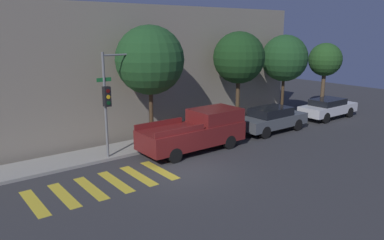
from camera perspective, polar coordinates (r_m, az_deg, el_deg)
The scene contains 12 objects.
ground_plane at distance 16.36m, azimuth -0.98°, elevation -7.82°, with size 60.00×60.00×0.00m, color #333335.
sidewalk at distance 19.71m, azimuth -8.34°, elevation -3.98°, with size 26.00×2.07×0.14m, color gray.
building_row at distance 22.92m, azimuth -14.14°, elevation 7.37°, with size 26.00×6.00×7.31m, color gray.
crosswalk at distance 15.40m, azimuth -13.35°, elevation -9.60°, with size 5.69×2.60×0.00m.
traffic_light_pole at distance 17.49m, azimuth -11.98°, elevation 4.64°, with size 2.06×0.56×5.02m.
pickup_truck at distance 18.95m, azimuth 0.78°, elevation -1.63°, with size 5.52×2.08×1.98m.
sedan_near_corner at distance 22.85m, azimuth 12.04°, elevation 0.19°, with size 4.64×1.79×1.49m.
sedan_middle at distance 27.49m, azimuth 20.01°, elevation 1.79°, with size 4.59×1.77×1.36m.
tree_near_corner at distance 19.02m, azimuth -6.43°, elevation 9.03°, with size 3.47×3.47×6.23m.
tree_midblock at distance 22.84m, azimuth 7.16°, elevation 9.37°, with size 3.10×3.10×5.90m.
tree_far_end at distance 26.01m, azimuth 13.93°, elevation 9.11°, with size 3.09×3.09×5.68m.
tree_behind_truck at distance 29.83m, azimuth 19.63°, elevation 8.60°, with size 2.45×2.45×5.05m.
Camera 1 is at (-9.05, -12.26, 5.96)m, focal length 35.00 mm.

